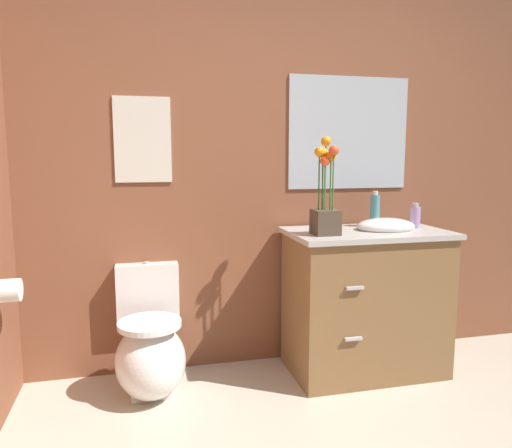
{
  "coord_description": "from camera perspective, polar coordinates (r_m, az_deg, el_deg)",
  "views": [
    {
      "loc": [
        -0.84,
        -1.1,
        1.31
      ],
      "look_at": [
        -0.21,
        1.45,
        0.94
      ],
      "focal_mm": 34.0,
      "sensor_mm": 36.0,
      "label": 1
    }
  ],
  "objects": [
    {
      "name": "wall_back",
      "position": [
        3.1,
        5.75,
        6.93
      ],
      "size": [
        4.7,
        0.05,
        2.5
      ],
      "primitive_type": "cube",
      "color": "brown",
      "rests_on": "ground_plane"
    },
    {
      "name": "toilet_paper_roll",
      "position": [
        2.58,
        -27.15,
        -6.98
      ],
      "size": [
        0.11,
        0.11,
        0.11
      ],
      "primitive_type": "cylinder",
      "rotation": [
        0.0,
        1.57,
        0.0
      ],
      "color": "white"
    },
    {
      "name": "soap_bottle",
      "position": [
        3.12,
        18.2,
        0.82
      ],
      "size": [
        0.06,
        0.06,
        0.15
      ],
      "color": "#B28CBF",
      "rests_on": "vanity_cabinet"
    },
    {
      "name": "lotion_bottle",
      "position": [
        3.09,
        13.81,
        1.57
      ],
      "size": [
        0.06,
        0.06,
        0.22
      ],
      "color": "teal",
      "rests_on": "vanity_cabinet"
    },
    {
      "name": "wall_poster",
      "position": [
        2.89,
        -13.19,
        9.63
      ],
      "size": [
        0.32,
        0.01,
        0.49
      ],
      "primitive_type": "cube",
      "color": "silver"
    },
    {
      "name": "wall_mirror",
      "position": [
        3.18,
        10.87,
        10.46
      ],
      "size": [
        0.8,
        0.01,
        0.7
      ],
      "primitive_type": "cube",
      "color": "#B2BCC6"
    },
    {
      "name": "toilet",
      "position": [
        2.83,
        -12.34,
        -14.26
      ],
      "size": [
        0.38,
        0.59,
        0.69
      ],
      "color": "white",
      "rests_on": "ground_plane"
    },
    {
      "name": "flower_vase",
      "position": [
        2.72,
        8.2,
        2.53
      ],
      "size": [
        0.14,
        0.14,
        0.55
      ],
      "color": "#4C3D2D",
      "rests_on": "vanity_cabinet"
    },
    {
      "name": "vanity_cabinet",
      "position": [
        3.04,
        12.75,
        -8.64
      ],
      "size": [
        0.94,
        0.56,
        1.05
      ],
      "color": "brown",
      "rests_on": "ground_plane"
    }
  ]
}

